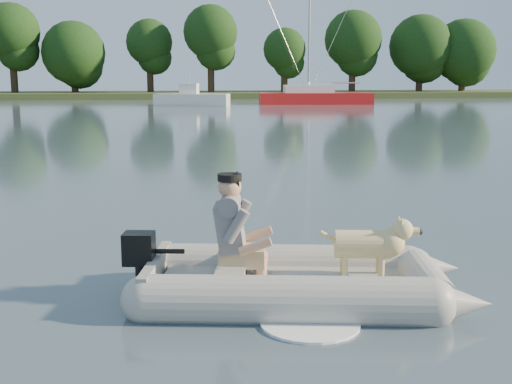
{
  "coord_description": "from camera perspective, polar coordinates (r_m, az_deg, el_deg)",
  "views": [
    {
      "loc": [
        -1.01,
        -5.73,
        2.25
      ],
      "look_at": [
        0.15,
        2.46,
        0.75
      ],
      "focal_mm": 45.0,
      "sensor_mm": 36.0,
      "label": 1
    }
  ],
  "objects": [
    {
      "name": "outboard_motor",
      "position": [
        6.75,
        -10.31,
        -6.63
      ],
      "size": [
        0.45,
        0.35,
        0.78
      ],
      "primitive_type": null,
      "rotation": [
        0.0,
        0.0,
        -0.17
      ],
      "color": "black",
      "rests_on": "dinghy"
    },
    {
      "name": "dinghy",
      "position": [
        6.53,
        3.92,
        -4.53
      ],
      "size": [
        5.13,
        4.0,
        1.37
      ],
      "primitive_type": null,
      "rotation": [
        0.0,
        0.0,
        -0.17
      ],
      "color": "#999994",
      "rests_on": "water"
    },
    {
      "name": "shore_bank",
      "position": [
        67.77,
        -7.27,
        8.53
      ],
      "size": [
        160.0,
        12.0,
        0.7
      ],
      "primitive_type": "cube",
      "color": "#47512D",
      "rests_on": "water"
    },
    {
      "name": "dog",
      "position": [
        6.65,
        9.45,
        -5.02
      ],
      "size": [
        0.97,
        0.48,
        0.62
      ],
      "primitive_type": null,
      "rotation": [
        0.0,
        0.0,
        -0.17
      ],
      "color": "tan",
      "rests_on": "dinghy"
    },
    {
      "name": "treeline",
      "position": [
        66.96,
        -6.08,
        12.94
      ],
      "size": [
        75.85,
        7.35,
        9.27
      ],
      "color": "#332316",
      "rests_on": "shore_bank"
    },
    {
      "name": "water",
      "position": [
        6.24,
        1.81,
        -10.87
      ],
      "size": [
        160.0,
        160.0,
        0.0
      ],
      "primitive_type": "plane",
      "color": "slate",
      "rests_on": "ground"
    },
    {
      "name": "sailboat",
      "position": [
        52.28,
        5.19,
        8.39
      ],
      "size": [
        9.17,
        3.47,
        12.33
      ],
      "rotation": [
        0.0,
        0.0,
        -0.09
      ],
      "color": "red",
      "rests_on": "water"
    },
    {
      "name": "man",
      "position": [
        6.54,
        -2.15,
        -2.82
      ],
      "size": [
        0.81,
        0.73,
        1.07
      ],
      "primitive_type": null,
      "rotation": [
        0.0,
        0.0,
        -0.17
      ],
      "color": "slate",
      "rests_on": "dinghy"
    },
    {
      "name": "motorboat",
      "position": [
        49.62,
        -5.71,
        8.94
      ],
      "size": [
        6.15,
        3.55,
        2.45
      ],
      "primitive_type": null,
      "rotation": [
        0.0,
        0.0,
        -0.24
      ],
      "color": "white",
      "rests_on": "water"
    }
  ]
}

